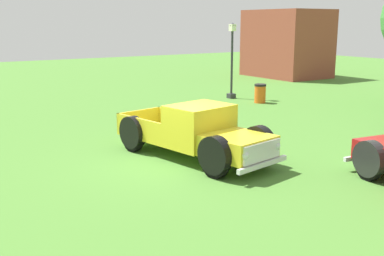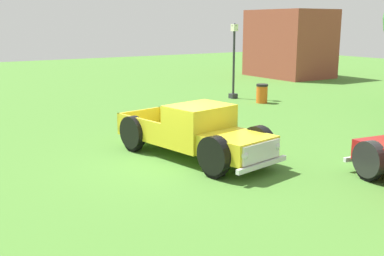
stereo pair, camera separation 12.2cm
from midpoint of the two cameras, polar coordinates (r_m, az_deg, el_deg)
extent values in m
plane|color=#477A2D|center=(13.81, -1.71, -4.04)|extent=(80.00, 80.00, 0.00)
cube|color=yellow|center=(12.82, 5.32, -2.17)|extent=(1.86, 1.88, 0.59)
cube|color=silver|center=(12.31, 8.19, -2.87)|extent=(0.32, 1.45, 0.49)
sphere|color=silver|center=(12.81, 9.93, -2.17)|extent=(0.21, 0.21, 0.21)
sphere|color=silver|center=(11.83, 6.16, -3.31)|extent=(0.21, 0.21, 0.21)
cube|color=yellow|center=(13.74, 0.66, 0.27)|extent=(1.68, 2.00, 1.23)
cube|color=#8C9EA8|center=(13.23, 2.63, 0.97)|extent=(0.32, 1.52, 0.54)
cube|color=yellow|center=(15.19, -4.11, -0.73)|extent=(2.52, 2.15, 0.11)
cube|color=yellow|center=(15.65, -1.73, 1.00)|extent=(2.22, 0.48, 0.59)
cube|color=yellow|center=(14.60, -6.71, 0.07)|extent=(2.22, 0.48, 0.59)
cube|color=yellow|center=(15.94, -6.59, 1.14)|extent=(0.40, 1.77, 0.59)
cylinder|color=black|center=(13.56, 7.80, -2.69)|extent=(0.84, 0.38, 0.81)
cylinder|color=#B7B7BC|center=(13.56, 7.82, -2.68)|extent=(0.36, 0.31, 0.32)
cylinder|color=black|center=(13.50, 7.82, -1.85)|extent=(1.06, 0.48, 1.02)
cylinder|color=black|center=(12.26, 2.51, -4.24)|extent=(0.84, 0.38, 0.81)
cylinder|color=#B7B7BC|center=(12.25, 2.48, -4.25)|extent=(0.36, 0.31, 0.32)
cylinder|color=black|center=(12.20, 2.52, -3.32)|extent=(1.06, 0.48, 1.02)
cylinder|color=black|center=(15.96, -2.23, -0.24)|extent=(0.84, 0.38, 0.81)
cylinder|color=#B7B7BC|center=(15.97, -2.21, -0.23)|extent=(0.36, 0.31, 0.32)
cylinder|color=black|center=(15.92, -2.24, 0.48)|extent=(1.06, 0.48, 1.02)
cylinder|color=black|center=(14.87, -7.43, -1.30)|extent=(0.84, 0.38, 0.81)
cylinder|color=#B7B7BC|center=(14.87, -7.46, -1.31)|extent=(0.36, 0.31, 0.32)
cylinder|color=black|center=(14.83, -7.45, -0.53)|extent=(1.06, 0.48, 1.02)
cube|color=silver|center=(12.38, 8.30, -4.40)|extent=(0.45, 1.93, 0.13)
cube|color=silver|center=(13.91, 20.71, -1.97)|extent=(0.26, 1.35, 0.46)
sphere|color=silver|center=(13.48, 18.97, -2.18)|extent=(0.20, 0.20, 0.20)
cylinder|color=black|center=(12.89, 20.40, -4.33)|extent=(0.78, 0.33, 0.75)
cylinder|color=#B7B7BC|center=(12.88, 20.37, -4.34)|extent=(0.33, 0.28, 0.30)
cylinder|color=black|center=(12.84, 20.47, -3.52)|extent=(0.98, 0.41, 0.95)
cube|color=silver|center=(14.02, 20.49, -3.16)|extent=(0.36, 1.80, 0.12)
cube|color=#2D2D33|center=(25.31, 4.64, 3.90)|extent=(0.36, 0.36, 0.25)
cylinder|color=#2D2D33|center=(25.11, 4.71, 7.88)|extent=(0.12, 0.12, 3.28)
cube|color=#F2EACC|center=(25.02, 4.79, 12.04)|extent=(0.28, 0.28, 0.36)
cone|color=#2D2D33|center=(25.02, 4.79, 12.45)|extent=(0.32, 0.32, 0.14)
cylinder|color=orange|center=(23.98, 8.11, 4.05)|extent=(0.56, 0.56, 0.85)
cylinder|color=black|center=(23.91, 8.14, 5.18)|extent=(0.59, 0.59, 0.10)
cube|color=brown|center=(36.09, 11.32, 10.01)|extent=(5.76, 4.23, 4.88)
camera|label=1|loc=(0.06, -90.25, -0.06)|focal=44.00mm
camera|label=2|loc=(0.06, 89.75, 0.06)|focal=44.00mm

